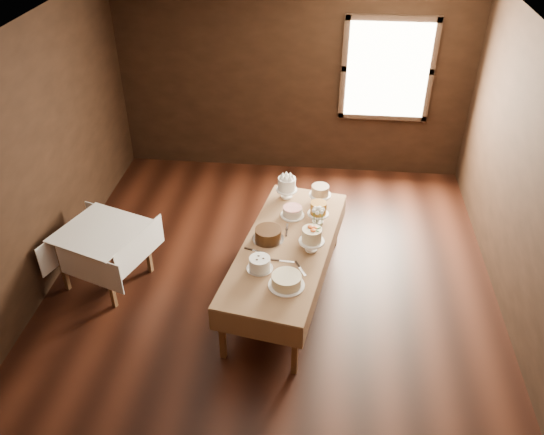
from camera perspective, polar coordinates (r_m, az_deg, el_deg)
The scene contains 23 objects.
floor at distance 6.25m, azimuth -0.19°, elevation -8.25°, with size 5.00×6.00×0.01m, color black.
ceiling at distance 4.81m, azimuth -0.26°, elevation 17.08°, with size 5.00×6.00×0.01m, color beige.
wall_back at distance 8.09m, azimuth 2.10°, elevation 13.93°, with size 5.00×0.02×2.80m, color black.
wall_left at distance 6.15m, azimuth -24.12°, elevation 3.77°, with size 0.02×6.00×2.80m, color black.
wall_right at distance 5.73m, azimuth 25.48°, elevation 1.12°, with size 0.02×6.00×2.80m, color black.
window at distance 7.99m, azimuth 11.75°, elevation 14.51°, with size 1.10×0.05×1.30m, color #FFEABF.
display_table at distance 5.88m, azimuth 1.50°, elevation -3.14°, with size 1.26×2.38×0.70m.
side_table at distance 6.37m, azimuth -17.06°, elevation -1.83°, with size 1.07×1.07×0.70m.
cake_meringue at distance 6.55m, azimuth 1.52°, elevation 3.02°, with size 0.28×0.28×0.27m.
cake_speckled at distance 6.49m, azimuth 4.93°, elevation 2.35°, with size 0.28×0.28×0.23m.
cake_lattice at distance 6.26m, azimuth 2.10°, elevation 0.56°, with size 0.28×0.28×0.10m.
cake_caramel at distance 6.13m, azimuth 4.74°, elevation 0.40°, with size 0.25×0.25×0.27m.
cake_chocolate at distance 5.88m, azimuth -0.40°, elevation -1.77°, with size 0.36×0.36×0.13m.
cake_flowers at distance 5.72m, azimuth 4.07°, elevation -2.36°, with size 0.28×0.28×0.27m.
cake_swirl at distance 5.49m, azimuth -1.26°, elevation -4.77°, with size 0.29×0.29×0.14m.
cake_cream at distance 5.31m, azimuth 1.49°, elevation -6.50°, with size 0.39×0.39×0.12m.
cake_server_a at distance 5.62m, azimuth 1.51°, elevation -4.51°, with size 0.24×0.03×0.01m, color silver.
cake_server_b at distance 5.51m, azimuth 3.12°, elevation -5.51°, with size 0.24×0.03×0.01m, color silver.
cake_server_c at distance 6.09m, azimuth 1.54°, elevation -1.01°, with size 0.24×0.03×0.01m, color silver.
cake_server_d at distance 6.05m, azimuth 4.30°, elevation -1.40°, with size 0.24×0.03×0.01m, color silver.
cake_server_e at distance 5.74m, azimuth -1.35°, elevation -3.51°, with size 0.24×0.03×0.01m, color silver.
flower_vase at distance 5.99m, azimuth 4.66°, elevation -1.17°, with size 0.11×0.11×0.12m, color #2D2823.
flower_bouquet at distance 5.89m, azimuth 4.74°, elevation 0.25°, with size 0.14×0.14×0.20m, color white, non-canonical shape.
Camera 1 is at (0.49, -4.56, 4.24)m, focal length 36.79 mm.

